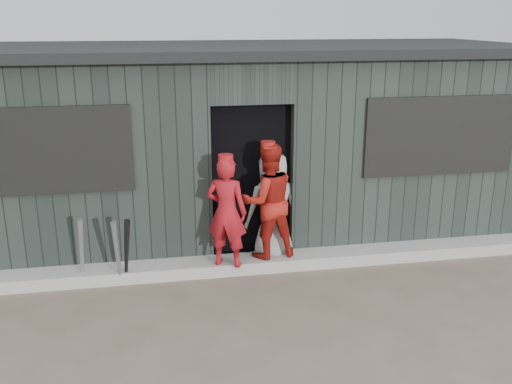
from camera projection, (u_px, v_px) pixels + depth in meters
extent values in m
plane|color=brown|center=(291.00, 349.00, 5.35)|extent=(80.00, 80.00, 0.00)
cube|color=#A3A39D|center=(256.00, 263.00, 7.04)|extent=(8.00, 0.36, 0.15)
cone|color=gray|center=(82.00, 251.00, 6.51)|extent=(0.14, 0.24, 0.84)
cone|color=gray|center=(117.00, 254.00, 6.43)|extent=(0.09, 0.28, 0.85)
cone|color=black|center=(127.00, 252.00, 6.47)|extent=(0.16, 0.31, 0.86)
imported|color=#A7141D|center=(227.00, 212.00, 6.62)|extent=(0.57, 0.49, 1.32)
imported|color=#A81D14|center=(268.00, 201.00, 6.88)|extent=(0.76, 0.63, 1.42)
imported|color=#A1A1A1|center=(273.00, 208.00, 7.11)|extent=(0.76, 0.57, 1.41)
cube|color=black|center=(235.00, 145.00, 8.29)|extent=(7.60, 2.70, 2.20)
cube|color=#272E2B|center=(60.00, 174.00, 6.57)|extent=(3.50, 0.20, 2.50)
cube|color=#2C3531|center=(423.00, 158.00, 7.34)|extent=(3.50, 0.20, 2.50)
cube|color=#2B3330|center=(251.00, 83.00, 6.66)|extent=(1.00, 0.20, 0.50)
cube|color=#272F2B|center=(481.00, 132.00, 8.94)|extent=(0.20, 3.00, 2.50)
cube|color=#2A322F|center=(223.00, 125.00, 9.59)|extent=(8.00, 0.20, 2.50)
cube|color=black|center=(234.00, 49.00, 7.89)|extent=(8.30, 3.30, 0.12)
cube|color=black|center=(41.00, 152.00, 6.34)|extent=(2.00, 0.04, 1.00)
cube|color=black|center=(441.00, 136.00, 7.17)|extent=(2.00, 0.04, 1.00)
cube|color=black|center=(231.00, 152.00, 7.23)|extent=(0.23, 0.23, 0.88)
cube|color=black|center=(257.00, 150.00, 7.51)|extent=(0.19, 0.15, 0.79)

